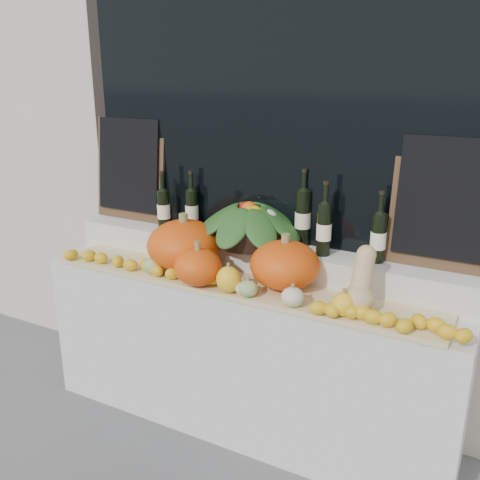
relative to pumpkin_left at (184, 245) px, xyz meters
The scene contains 18 objects.
storefront_facade 1.49m from the pumpkin_left, 67.04° to the left, with size 7.00×0.94×4.50m.
display_sill 0.69m from the pumpkin_left, 12.92° to the left, with size 2.30×0.55×0.88m, color silver.
rear_tier 0.42m from the pumpkin_left, 33.95° to the left, with size 2.30×0.25×0.16m, color silver.
straw_bedding 0.37m from the pumpkin_left, ahead, with size 2.10×0.32×0.03m, color tan.
pumpkin_left is the anchor object (origin of this frame).
pumpkin_right 0.58m from the pumpkin_left, ahead, with size 0.35×0.35×0.24m, color #EB510C.
pumpkin_center 0.24m from the pumpkin_left, 39.99° to the right, with size 0.24×0.24×0.19m, color #EB510C.
butternut_squash 0.98m from the pumpkin_left, ahead, with size 0.14×0.21×0.29m.
decorative_gourds 0.47m from the pumpkin_left, 19.76° to the right, with size 1.15×0.14×0.15m.
lemon_heap 0.39m from the pumpkin_left, 24.99° to the right, with size 2.20×0.16×0.06m, color gold, non-canonical shape.
produce_bowl 0.37m from the pumpkin_left, 36.87° to the left, with size 0.63×0.63×0.24m.
wine_bottle_far_left 0.37m from the pumpkin_left, 143.11° to the left, with size 0.08×0.08×0.34m.
wine_bottle_near_left 0.31m from the pumpkin_left, 113.90° to the left, with size 0.08×0.08×0.35m.
wine_bottle_tall 0.65m from the pumpkin_left, 28.35° to the left, with size 0.08×0.08×0.41m.
wine_bottle_near_right 0.75m from the pumpkin_left, 16.08° to the left, with size 0.08×0.08×0.38m.
wine_bottle_far_right 1.01m from the pumpkin_left, 13.40° to the left, with size 0.08×0.08×0.36m.
chalkboard_left 0.73m from the pumpkin_left, 153.48° to the left, with size 0.50×0.10×0.62m.
chalkboard_right 1.33m from the pumpkin_left, 13.00° to the left, with size 0.50×0.10×0.62m.
Camera 1 is at (1.20, -0.81, 1.96)m, focal length 40.00 mm.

